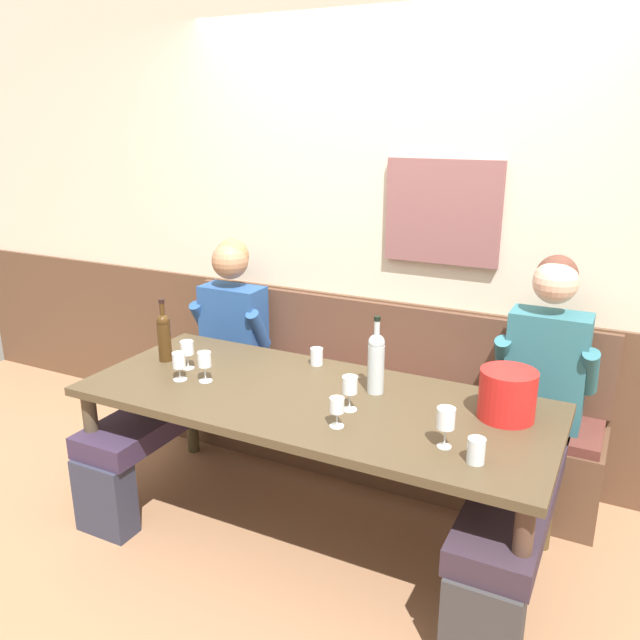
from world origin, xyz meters
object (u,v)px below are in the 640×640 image
object	(u,v)px
dining_table	(313,410)
ice_bucket	(507,394)
person_center_left_seat	(531,423)
person_right_seat	(197,362)
wine_bottle_clear_water	(376,361)
wine_bottle_amber_mid	(164,335)
wine_glass_near_bucket	(179,362)
water_tumbler_left	(476,451)
wall_bench	(370,421)
wine_glass_mid_left	(350,387)
wine_glass_left_end	(446,420)
wine_glass_right_end	(205,361)
wine_glass_mid_right	(337,406)
water_tumbler_center	(317,356)
wine_glass_by_bottle	(187,349)

from	to	relation	value
dining_table	ice_bucket	distance (m)	0.87
person_center_left_seat	person_right_seat	bearing A→B (deg)	-179.61
dining_table	wine_bottle_clear_water	world-z (taller)	wine_bottle_clear_water
person_center_left_seat	wine_bottle_amber_mid	bearing A→B (deg)	-171.15
wine_glass_near_bucket	wine_bottle_amber_mid	bearing A→B (deg)	143.11
wine_bottle_clear_water	water_tumbler_left	bearing A→B (deg)	-36.68
wall_bench	wine_bottle_clear_water	distance (m)	0.85
wine_glass_mid_left	wine_glass_left_end	bearing A→B (deg)	-16.35
wall_bench	wine_glass_right_end	world-z (taller)	wall_bench
wine_glass_mid_right	wine_glass_right_end	world-z (taller)	wine_glass_right_end
dining_table	wine_glass_near_bucket	xyz separation A→B (m)	(-0.66, -0.13, 0.17)
wine_bottle_clear_water	water_tumbler_center	size ratio (longest dim) A/B	4.15
wine_glass_by_bottle	water_tumbler_center	xyz separation A→B (m)	(0.56, 0.34, -0.06)
person_right_seat	wine_bottle_clear_water	distance (m)	1.19
wine_bottle_amber_mid	wine_glass_left_end	world-z (taller)	wine_bottle_amber_mid
wine_bottle_clear_water	wine_glass_near_bucket	distance (m)	0.95
wine_glass_by_bottle	wall_bench	bearing A→B (deg)	44.08
person_right_seat	person_center_left_seat	bearing A→B (deg)	0.39
water_tumbler_left	wine_glass_left_end	bearing A→B (deg)	155.53
wine_bottle_amber_mid	water_tumbler_center	xyz separation A→B (m)	(0.74, 0.30, -0.10)
wine_glass_right_end	water_tumbler_left	world-z (taller)	wine_glass_right_end
wall_bench	ice_bucket	xyz separation A→B (m)	(0.83, -0.54, 0.55)
wall_bench	wine_glass_mid_left	xyz separation A→B (m)	(0.21, -0.77, 0.56)
wall_bench	wine_glass_by_bottle	bearing A→B (deg)	-135.92
ice_bucket	wine_glass_left_end	xyz separation A→B (m)	(-0.16, -0.37, 0.01)
wine_glass_near_bucket	water_tumbler_center	size ratio (longest dim) A/B	1.57
person_center_left_seat	wine_glass_by_bottle	distance (m)	1.68
wine_bottle_amber_mid	wine_glass_mid_right	world-z (taller)	wine_bottle_amber_mid
wine_bottle_amber_mid	wine_glass_left_end	xyz separation A→B (m)	(1.57, -0.25, -0.02)
wine_glass_mid_right	wine_glass_right_end	bearing A→B (deg)	169.43
wall_bench	ice_bucket	size ratio (longest dim) A/B	10.37
wine_bottle_amber_mid	wine_glass_mid_left	distance (m)	1.12
person_right_seat	wine_glass_by_bottle	distance (m)	0.42
person_right_seat	wine_glass_left_end	world-z (taller)	person_right_seat
wine_bottle_clear_water	wine_glass_left_end	xyz separation A→B (m)	(0.43, -0.36, -0.04)
wall_bench	water_tumbler_left	world-z (taller)	wall_bench
wine_glass_mid_left	water_tumbler_left	world-z (taller)	wine_glass_mid_left
ice_bucket	wine_glass_by_bottle	bearing A→B (deg)	-174.19
water_tumbler_center	person_center_left_seat	bearing A→B (deg)	-1.07
dining_table	ice_bucket	size ratio (longest dim) A/B	9.12
water_tumbler_center	ice_bucket	bearing A→B (deg)	-10.45
person_right_seat	wine_bottle_amber_mid	world-z (taller)	person_right_seat
wine_glass_by_bottle	ice_bucket	bearing A→B (deg)	5.81
wine_glass_left_end	wine_glass_right_end	bearing A→B (deg)	174.71
ice_bucket	water_tumbler_left	bearing A→B (deg)	-93.13
water_tumbler_center	wall_bench	bearing A→B (deg)	65.61
wine_bottle_clear_water	wine_glass_left_end	world-z (taller)	wine_bottle_clear_water
wine_bottle_amber_mid	water_tumbler_left	distance (m)	1.74
wine_glass_near_bucket	wine_glass_left_end	world-z (taller)	wine_glass_left_end
wine_glass_left_end	dining_table	bearing A→B (deg)	163.68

